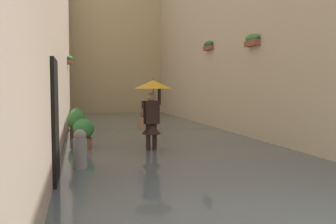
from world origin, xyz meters
The scene contains 9 objects.
ground_plane centered at (0.00, -9.98, 0.00)m, with size 60.00×60.00×0.00m, color #605B56.
flood_water centered at (0.00, -9.98, 0.05)m, with size 6.59×25.96×0.11m, color #515B60.
building_facade_left centered at (-3.80, -9.98, 4.89)m, with size 2.04×23.96×9.79m.
building_facade_far centered at (0.00, -20.86, 6.27)m, with size 9.39×1.80×12.54m, color tan.
person_wading centered at (0.64, -6.02, 1.37)m, with size 0.98×0.98×1.98m.
potted_plant_near_right centered at (2.55, -11.04, 0.49)m, with size 0.50×0.50×0.94m.
potted_plant_far_right centered at (2.35, -6.71, 0.50)m, with size 0.55×0.55×0.89m.
potted_plant_mid_right centered at (2.54, -8.55, 0.57)m, with size 0.54×0.54×1.03m.
mooring_bollard centered at (2.46, -4.40, 0.44)m, with size 0.27×0.27×0.89m.
Camera 1 is at (2.50, 2.73, 1.71)m, focal length 37.33 mm.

